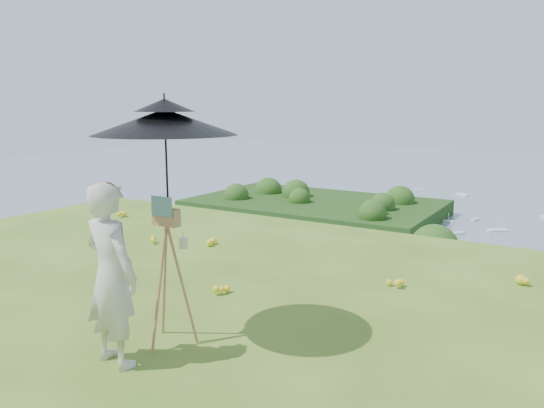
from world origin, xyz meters
The scene contains 11 objects.
ground centered at (0.00, 0.00, 0.00)m, with size 14.00×14.00×0.00m, color #456C1F.
shoreline_tier centered at (0.00, 75.00, -36.00)m, with size 170.00×28.00×8.00m, color #6E6858.
peninsula centered at (-75.00, 155.00, -29.00)m, with size 90.00×60.00×12.00m, color #1E3E10, non-canonical shape.
slope_trees centered at (0.00, 35.00, -15.00)m, with size 110.00×50.00×6.00m, color #245419, non-canonical shape.
harbor_town centered at (0.00, 75.00, -29.50)m, with size 110.00×22.00×5.00m, color silver, non-canonical shape.
moored_boats centered at (-12.50, 161.00, -33.65)m, with size 140.00×140.00×0.70m, color white, non-canonical shape.
wildflowers centered at (0.00, 0.25, 0.06)m, with size 10.00×10.50×0.12m, color yellow, non-canonical shape.
painter centered at (0.02, 0.58, 0.86)m, with size 0.62×0.41×1.71m, color beige.
field_easel centered at (0.16, 1.17, 0.76)m, with size 0.57×0.57×1.51m, color #8D5C3B, non-canonical shape.
sun_umbrella centered at (0.16, 1.20, 1.86)m, with size 1.39×1.39×1.24m, color black, non-canonical shape.
painter_cap centered at (0.02, 0.58, 1.66)m, with size 0.18×0.22×0.10m, color #C26A73, non-canonical shape.
Camera 1 is at (3.66, -2.60, 2.37)m, focal length 35.00 mm.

